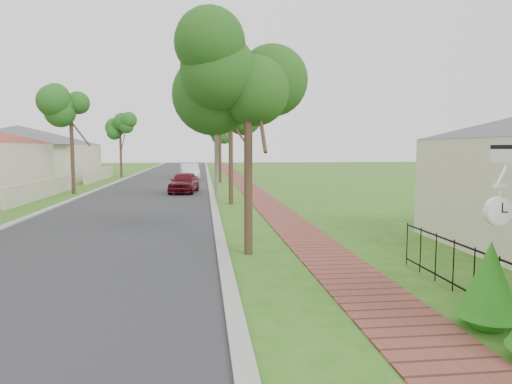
{
  "coord_description": "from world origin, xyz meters",
  "views": [
    {
      "loc": [
        0.17,
        -6.03,
        2.74
      ],
      "look_at": [
        1.64,
        6.64,
        1.5
      ],
      "focal_mm": 32.0,
      "sensor_mm": 36.0,
      "label": 1
    }
  ],
  "objects": [
    {
      "name": "ground",
      "position": [
        0.0,
        0.0,
        0.0
      ],
      "size": [
        160.0,
        160.0,
        0.0
      ],
      "primitive_type": "plane",
      "color": "#2B6417",
      "rests_on": "ground"
    },
    {
      "name": "road",
      "position": [
        -3.0,
        20.0,
        0.0
      ],
      "size": [
        7.0,
        120.0,
        0.02
      ],
      "primitive_type": "cube",
      "color": "#28282B",
      "rests_on": "ground"
    },
    {
      "name": "kerb_right",
      "position": [
        0.65,
        20.0,
        0.0
      ],
      "size": [
        0.3,
        120.0,
        0.1
      ],
      "primitive_type": "cube",
      "color": "#9E9E99",
      "rests_on": "ground"
    },
    {
      "name": "kerb_left",
      "position": [
        -6.65,
        20.0,
        0.0
      ],
      "size": [
        0.3,
        120.0,
        0.1
      ],
      "primitive_type": "cube",
      "color": "#9E9E99",
      "rests_on": "ground"
    },
    {
      "name": "sidewalk",
      "position": [
        3.25,
        20.0,
        0.0
      ],
      "size": [
        1.5,
        120.0,
        0.03
      ],
      "primitive_type": "cube",
      "color": "brown",
      "rests_on": "ground"
    },
    {
      "name": "street_trees",
      "position": [
        -2.87,
        26.84,
        4.54
      ],
      "size": [
        10.7,
        37.65,
        5.89
      ],
      "color": "#382619",
      "rests_on": "ground"
    },
    {
      "name": "far_house_grey",
      "position": [
        -14.97,
        34.0,
        2.34
      ],
      "size": [
        15.56,
        15.56,
        4.6
      ],
      "color": "beige",
      "rests_on": "ground"
    },
    {
      "name": "parked_car_red",
      "position": [
        -1.0,
        21.96,
        0.64
      ],
      "size": [
        1.97,
        3.9,
        1.28
      ],
      "primitive_type": "imported",
      "rotation": [
        0.0,
        0.0,
        -0.13
      ],
      "color": "#5C0D18",
      "rests_on": "ground"
    },
    {
      "name": "parked_car_white",
      "position": [
        -1.0,
        34.14,
        0.68
      ],
      "size": [
        1.84,
        4.28,
        1.37
      ],
      "primitive_type": "imported",
      "rotation": [
        0.0,
        0.0,
        0.1
      ],
      "color": "white",
      "rests_on": "ground"
    },
    {
      "name": "near_tree",
      "position": [
        1.31,
        5.51,
        4.61
      ],
      "size": [
        2.25,
        2.25,
        5.78
      ],
      "color": "#382619",
      "rests_on": "ground"
    },
    {
      "name": "utility_pole",
      "position": [
        0.9,
        18.76,
        4.05
      ],
      "size": [
        1.2,
        0.24,
        7.97
      ],
      "color": "#74685A",
      "rests_on": "ground"
    },
    {
      "name": "station_clock",
      "position": [
        3.98,
        -0.6,
        1.95
      ],
      "size": [
        0.73,
        0.13,
        0.55
      ],
      "color": "white",
      "rests_on": "ground"
    }
  ]
}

